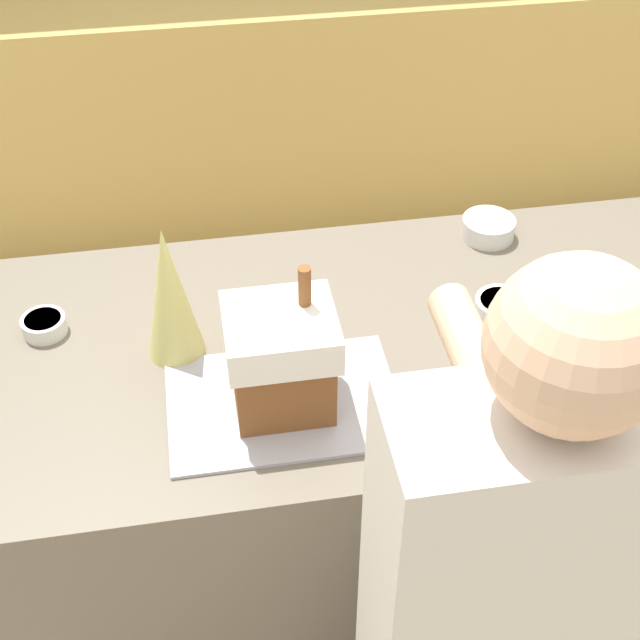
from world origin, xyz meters
TOP-DOWN VIEW (x-y plane):
  - ground_plane at (0.00, 0.00)m, footprint 12.00×12.00m
  - back_cabinet_block at (0.00, 1.94)m, footprint 6.00×0.60m
  - kitchen_island at (0.00, 0.00)m, footprint 1.70×0.82m
  - baking_tray at (-0.20, -0.17)m, footprint 0.45×0.31m
  - gingerbread_house at (-0.20, -0.17)m, footprint 0.21×0.19m
  - decorative_tree at (-0.40, 0.02)m, footprint 0.12×0.12m
  - candy_bowl_behind_tray at (0.36, 0.31)m, footprint 0.13×0.13m
  - candy_bowl_far_right at (-0.68, 0.13)m, footprint 0.09×0.09m
  - candy_bowl_near_tray_left at (0.30, 0.02)m, footprint 0.12×0.12m

SIDE VIEW (x-z plane):
  - ground_plane at x=0.00m, z-range 0.00..0.00m
  - kitchen_island at x=0.00m, z-range 0.00..0.91m
  - back_cabinet_block at x=0.00m, z-range 0.00..0.93m
  - baking_tray at x=-0.20m, z-range 0.91..0.92m
  - candy_bowl_far_right at x=-0.68m, z-range 0.91..0.95m
  - candy_bowl_near_tray_left at x=0.30m, z-range 0.91..0.96m
  - candy_bowl_behind_tray at x=0.36m, z-range 0.91..0.96m
  - gingerbread_house at x=-0.20m, z-range 0.88..1.18m
  - decorative_tree at x=-0.40m, z-range 0.91..1.22m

